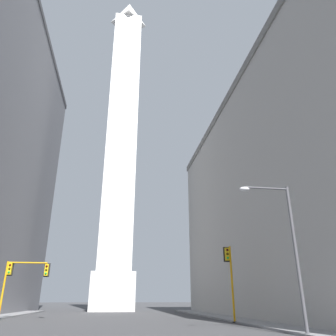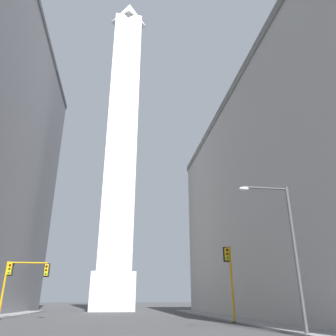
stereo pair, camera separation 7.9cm
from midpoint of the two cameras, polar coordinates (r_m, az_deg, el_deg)
sidewalk_right at (r=26.64m, az=21.41°, el=-24.37°), size 5.00×70.40×0.15m
obelisk at (r=65.91m, az=-8.06°, el=5.74°), size 7.15×7.15×67.19m
traffic_light_mid_right at (r=30.80m, az=10.65°, el=-17.25°), size 0.77×0.51×6.32m
traffic_light_mid_left at (r=36.84m, az=-24.34°, el=-16.65°), size 4.25×0.50×5.33m
street_lamp at (r=20.89m, az=19.77°, el=-11.51°), size 3.22×0.36×8.41m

